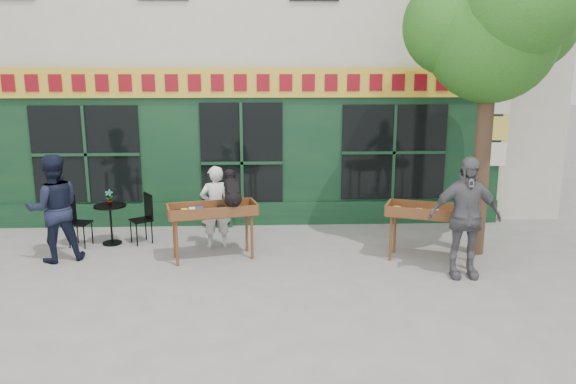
# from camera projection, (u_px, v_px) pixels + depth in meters

# --- Properties ---
(ground) EXTENTS (80.00, 80.00, 0.00)m
(ground) POSITION_uv_depth(u_px,v_px,m) (238.00, 261.00, 9.77)
(ground) COLOR slate
(ground) RESTS_ON ground
(building) EXTENTS (14.00, 7.26, 10.00)m
(building) POSITION_uv_depth(u_px,v_px,m) (245.00, 1.00, 14.50)
(building) COLOR beige
(building) RESTS_ON ground
(street_tree) EXTENTS (3.05, 2.90, 5.60)m
(street_tree) POSITION_uv_depth(u_px,v_px,m) (494.00, 18.00, 9.40)
(street_tree) COLOR #382619
(street_tree) RESTS_ON ground
(book_cart_center) EXTENTS (1.60, 0.96, 0.99)m
(book_cart_center) POSITION_uv_depth(u_px,v_px,m) (212.00, 213.00, 9.75)
(book_cart_center) COLOR brown
(book_cart_center) RESTS_ON ground
(dog) EXTENTS (0.47, 0.66, 0.60)m
(dog) POSITION_uv_depth(u_px,v_px,m) (232.00, 188.00, 9.62)
(dog) COLOR black
(dog) RESTS_ON book_cart_center
(woman) EXTENTS (0.64, 0.49, 1.55)m
(woman) POSITION_uv_depth(u_px,v_px,m) (216.00, 207.00, 10.40)
(woman) COLOR silver
(woman) RESTS_ON ground
(book_cart_right) EXTENTS (1.62, 1.13, 0.99)m
(book_cart_right) POSITION_uv_depth(u_px,v_px,m) (432.00, 215.00, 9.64)
(book_cart_right) COLOR brown
(book_cart_right) RESTS_ON ground
(man_right) EXTENTS (1.16, 0.51, 1.96)m
(man_right) POSITION_uv_depth(u_px,v_px,m) (465.00, 217.00, 8.89)
(man_right) COLOR #525156
(man_right) RESTS_ON ground
(bistro_table) EXTENTS (0.60, 0.60, 0.76)m
(bistro_table) POSITION_uv_depth(u_px,v_px,m) (111.00, 216.00, 10.62)
(bistro_table) COLOR black
(bistro_table) RESTS_ON ground
(bistro_chair_left) EXTENTS (0.43, 0.42, 0.95)m
(bistro_chair_left) POSITION_uv_depth(u_px,v_px,m) (75.00, 217.00, 10.51)
(bistro_chair_left) COLOR black
(bistro_chair_left) RESTS_ON ground
(bistro_chair_right) EXTENTS (0.50, 0.50, 0.95)m
(bistro_chair_right) POSITION_uv_depth(u_px,v_px,m) (145.00, 214.00, 10.74)
(bistro_chair_right) COLOR black
(bistro_chair_right) RESTS_ON ground
(potted_plant) EXTENTS (0.16, 0.12, 0.30)m
(potted_plant) POSITION_uv_depth(u_px,v_px,m) (109.00, 197.00, 10.54)
(potted_plant) COLOR gray
(potted_plant) RESTS_ON bistro_table
(man_left) EXTENTS (1.12, 1.02, 1.87)m
(man_left) POSITION_uv_depth(u_px,v_px,m) (54.00, 208.00, 9.63)
(man_left) COLOR black
(man_left) RESTS_ON ground
(chalkboard) EXTENTS (0.57, 0.23, 0.79)m
(chalkboard) POSITION_uv_depth(u_px,v_px,m) (219.00, 209.00, 11.79)
(chalkboard) COLOR black
(chalkboard) RESTS_ON ground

